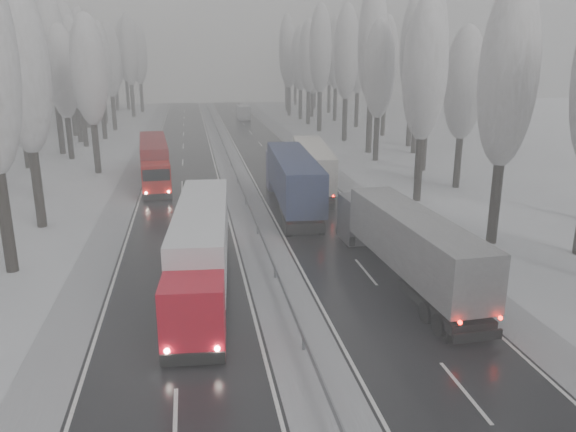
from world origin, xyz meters
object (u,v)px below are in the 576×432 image
object	(u,v)px
box_truck_distant	(243,112)
truck_red_red	(154,158)
truck_blue_box	(292,177)
truck_cream_box	(311,164)
truck_red_white	(201,244)
truck_grey_tarp	(404,239)

from	to	relation	value
box_truck_distant	truck_red_red	distance (m)	54.21
truck_blue_box	box_truck_distant	distance (m)	64.63
truck_cream_box	truck_red_white	distance (m)	23.33
truck_blue_box	box_truck_distant	xyz separation A→B (m)	(2.42, 64.57, -1.29)
truck_grey_tarp	truck_cream_box	size ratio (longest dim) A/B	0.96
truck_cream_box	truck_red_red	distance (m)	15.49
truck_cream_box	box_truck_distant	xyz separation A→B (m)	(-0.49, 58.55, -1.11)
truck_blue_box	truck_red_white	bearing A→B (deg)	-113.75
truck_blue_box	box_truck_distant	bearing A→B (deg)	90.87
truck_grey_tarp	truck_cream_box	distance (m)	21.65
truck_blue_box	truck_cream_box	size ratio (longest dim) A/B	1.07
truck_red_red	truck_grey_tarp	bearing A→B (deg)	-66.36
truck_cream_box	box_truck_distant	world-z (taller)	truck_cream_box
truck_blue_box	truck_cream_box	xyz separation A→B (m)	(2.90, 6.02, -0.17)
truck_red_white	truck_cream_box	bearing A→B (deg)	67.93
truck_grey_tarp	truck_blue_box	distance (m)	15.99
truck_blue_box	truck_red_red	world-z (taller)	truck_blue_box
truck_red_red	truck_red_white	bearing A→B (deg)	-86.19
truck_blue_box	truck_red_white	xyz separation A→B (m)	(-7.50, -14.87, -0.17)
truck_grey_tarp	box_truck_distant	bearing A→B (deg)	87.69
box_truck_distant	truck_red_red	bearing A→B (deg)	-104.32
truck_grey_tarp	truck_red_red	xyz separation A→B (m)	(-14.70, 27.76, -0.04)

